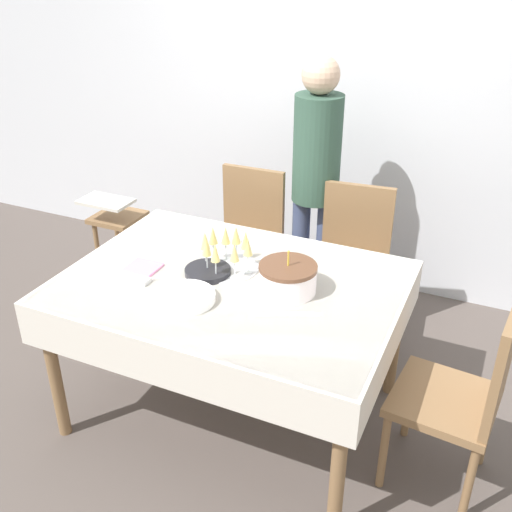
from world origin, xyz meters
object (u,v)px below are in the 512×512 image
(plate_stack_dessert, at_px, (208,271))
(person_standing, at_px, (316,169))
(high_chair, at_px, (117,228))
(birthday_cake, at_px, (288,278))
(dining_chair_right_end, at_px, (468,391))
(dining_chair_far_right, at_px, (351,261))
(dining_chair_far_left, at_px, (247,240))
(plate_stack_main, at_px, (186,297))
(champagne_tray, at_px, (226,250))

(plate_stack_dessert, distance_m, person_standing, 1.08)
(person_standing, bearing_deg, high_chair, -166.26)
(birthday_cake, xyz_separation_m, plate_stack_dessert, (-0.40, -0.01, -0.05))
(dining_chair_right_end, bearing_deg, dining_chair_far_right, 130.43)
(birthday_cake, height_order, person_standing, person_standing)
(dining_chair_far_left, distance_m, plate_stack_main, 1.17)
(high_chair, bearing_deg, champagne_tray, -29.77)
(plate_stack_main, xyz_separation_m, plate_stack_dessert, (-0.03, 0.25, -0.00))
(dining_chair_right_end, height_order, champagne_tray, champagne_tray)
(plate_stack_dessert, height_order, person_standing, person_standing)
(dining_chair_far_left, relative_size, high_chair, 1.34)
(dining_chair_far_right, relative_size, plate_stack_main, 3.67)
(dining_chair_far_left, height_order, person_standing, person_standing)
(dining_chair_far_left, bearing_deg, plate_stack_main, -78.00)
(plate_stack_dessert, bearing_deg, dining_chair_far_left, 103.71)
(champagne_tray, bearing_deg, dining_chair_far_right, 62.52)
(dining_chair_right_end, bearing_deg, birthday_cake, 177.63)
(dining_chair_far_right, xyz_separation_m, high_chair, (-1.56, -0.12, -0.04))
(plate_stack_dessert, bearing_deg, high_chair, 145.92)
(person_standing, distance_m, high_chair, 1.39)
(dining_chair_far_left, relative_size, person_standing, 0.59)
(plate_stack_main, distance_m, high_chair, 1.53)
(plate_stack_main, relative_size, plate_stack_dessert, 1.20)
(champagne_tray, xyz_separation_m, plate_stack_main, (-0.03, -0.33, -0.08))
(dining_chair_right_end, relative_size, plate_stack_dessert, 4.40)
(dining_chair_right_end, relative_size, high_chair, 1.34)
(dining_chair_far_left, height_order, plate_stack_dessert, dining_chair_far_left)
(dining_chair_far_right, bearing_deg, birthday_cake, -94.23)
(dining_chair_right_end, xyz_separation_m, plate_stack_dessert, (-1.22, 0.02, 0.27))
(champagne_tray, bearing_deg, high_chair, 150.23)
(plate_stack_main, distance_m, plate_stack_dessert, 0.25)
(dining_chair_right_end, distance_m, person_standing, 1.58)
(dining_chair_right_end, xyz_separation_m, champagne_tray, (-1.16, 0.11, 0.35))
(dining_chair_right_end, relative_size, champagne_tray, 3.08)
(dining_chair_far_right, height_order, birthday_cake, birthday_cake)
(birthday_cake, bearing_deg, plate_stack_main, -144.91)
(dining_chair_right_end, height_order, high_chair, dining_chair_right_end)
(dining_chair_far_left, bearing_deg, dining_chair_right_end, -31.89)
(dining_chair_far_right, height_order, person_standing, person_standing)
(plate_stack_main, height_order, plate_stack_dessert, plate_stack_main)
(dining_chair_far_left, height_order, dining_chair_far_right, same)
(champagne_tray, height_order, high_chair, champagne_tray)
(plate_stack_dessert, distance_m, high_chair, 1.36)
(person_standing, bearing_deg, dining_chair_far_right, -31.54)
(champagne_tray, height_order, person_standing, person_standing)
(dining_chair_far_left, height_order, dining_chair_right_end, same)
(dining_chair_far_right, distance_m, dining_chair_right_end, 1.17)
(plate_stack_main, bearing_deg, birthday_cake, 35.09)
(plate_stack_main, relative_size, high_chair, 0.37)
(dining_chair_far_right, relative_size, dining_chair_right_end, 1.00)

